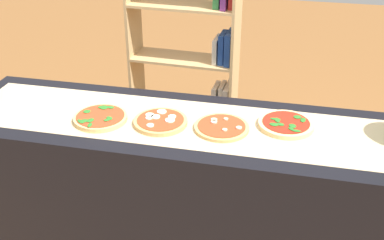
{
  "coord_description": "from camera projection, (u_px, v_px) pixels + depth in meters",
  "views": [
    {
      "loc": [
        0.42,
        -1.91,
        2.05
      ],
      "look_at": [
        0.0,
        0.0,
        0.96
      ],
      "focal_mm": 44.39,
      "sensor_mm": 36.0,
      "label": 1
    }
  ],
  "objects": [
    {
      "name": "counter",
      "position": [
        192.0,
        202.0,
        2.48
      ],
      "size": [
        2.34,
        0.63,
        0.94
      ],
      "primitive_type": "cube",
      "color": "black",
      "rests_on": "ground_plane"
    },
    {
      "name": "parchment_paper",
      "position": [
        192.0,
        123.0,
        2.25
      ],
      "size": [
        2.21,
        0.46,
        0.0
      ],
      "primitive_type": "cube",
      "color": "tan",
      "rests_on": "counter"
    },
    {
      "name": "pizza_spinach_0",
      "position": [
        100.0,
        118.0,
        2.27
      ],
      "size": [
        0.26,
        0.26,
        0.03
      ],
      "color": "#DBB26B",
      "rests_on": "parchment_paper"
    },
    {
      "name": "pizza_mozzarella_1",
      "position": [
        160.0,
        121.0,
        2.24
      ],
      "size": [
        0.26,
        0.26,
        0.03
      ],
      "color": "tan",
      "rests_on": "parchment_paper"
    },
    {
      "name": "pizza_mushroom_2",
      "position": [
        222.0,
        127.0,
        2.2
      ],
      "size": [
        0.26,
        0.26,
        0.02
      ],
      "color": "tan",
      "rests_on": "parchment_paper"
    },
    {
      "name": "pizza_spinach_3",
      "position": [
        286.0,
        124.0,
        2.22
      ],
      "size": [
        0.26,
        0.26,
        0.03
      ],
      "color": "#E5C17F",
      "rests_on": "parchment_paper"
    },
    {
      "name": "bookshelf",
      "position": [
        197.0,
        65.0,
        3.39
      ],
      "size": [
        0.78,
        0.31,
        1.57
      ],
      "color": "tan",
      "rests_on": "ground_plane"
    }
  ]
}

